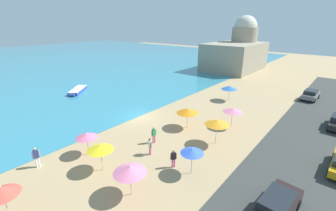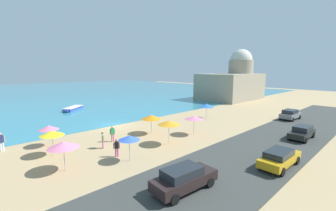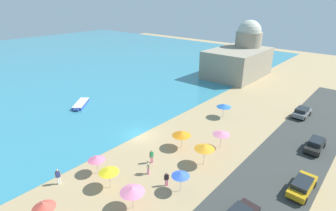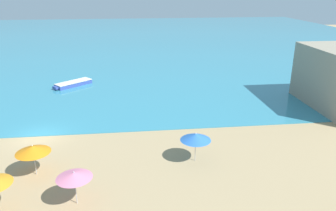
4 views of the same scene
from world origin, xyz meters
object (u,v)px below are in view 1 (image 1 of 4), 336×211
(beach_umbrella_7, at_px, (2,191))
(parked_car_2, at_px, (277,205))
(beach_umbrella_0, at_px, (130,170))
(beach_umbrella_5, at_px, (86,136))
(parked_car_3, at_px, (311,94))
(beach_umbrella_8, at_px, (100,148))
(bather_0, at_px, (150,145))
(beach_umbrella_6, at_px, (217,122))
(beach_umbrella_2, at_px, (188,111))
(beach_umbrella_3, at_px, (233,110))
(harbor_fortress, at_px, (238,51))
(bather_3, at_px, (154,134))
(bather_1, at_px, (36,156))
(bather_2, at_px, (174,158))
(beach_umbrella_4, at_px, (192,151))
(beach_umbrella_1, at_px, (229,88))
(skiff_offshore, at_px, (78,90))

(beach_umbrella_7, xyz_separation_m, parked_car_2, (10.46, -12.26, -1.27))
(beach_umbrella_0, relative_size, parked_car_2, 0.52)
(beach_umbrella_5, relative_size, parked_car_3, 0.53)
(beach_umbrella_8, distance_m, parked_car_3, 32.27)
(bather_0, relative_size, parked_car_2, 0.36)
(beach_umbrella_0, distance_m, beach_umbrella_6, 10.02)
(beach_umbrella_2, height_order, parked_car_2, beach_umbrella_2)
(beach_umbrella_3, relative_size, harbor_fortress, 0.14)
(beach_umbrella_2, relative_size, beach_umbrella_8, 1.03)
(harbor_fortress, bearing_deg, bather_3, -166.74)
(beach_umbrella_0, bearing_deg, harbor_fortress, 15.73)
(parked_car_2, bearing_deg, bather_1, 113.39)
(bather_2, height_order, bather_3, bather_3)
(beach_umbrella_5, relative_size, bather_0, 1.33)
(beach_umbrella_3, xyz_separation_m, parked_car_2, (-10.14, -7.57, -1.16))
(beach_umbrella_4, xyz_separation_m, beach_umbrella_8, (-4.21, 5.75, 0.04))
(beach_umbrella_4, xyz_separation_m, parked_car_2, (-0.23, -6.33, -1.15))
(beach_umbrella_4, bearing_deg, beach_umbrella_1, 17.07)
(beach_umbrella_3, height_order, beach_umbrella_4, beach_umbrella_3)
(beach_umbrella_6, bearing_deg, beach_umbrella_2, 74.37)
(beach_umbrella_8, xyz_separation_m, bather_0, (4.10, -1.37, -1.14))
(bather_3, bearing_deg, beach_umbrella_5, 149.29)
(beach_umbrella_4, relative_size, harbor_fortress, 0.14)
(bather_2, bearing_deg, beach_umbrella_8, 133.39)
(beach_umbrella_0, distance_m, beach_umbrella_5, 6.85)
(beach_umbrella_5, relative_size, bather_1, 1.20)
(beach_umbrella_0, height_order, skiff_offshore, beach_umbrella_0)
(beach_umbrella_1, relative_size, bather_2, 1.48)
(beach_umbrella_0, xyz_separation_m, parked_car_3, (31.14, -5.81, -1.21))
(beach_umbrella_4, xyz_separation_m, beach_umbrella_6, (5.36, 0.78, 0.25))
(beach_umbrella_4, distance_m, beach_umbrella_8, 7.13)
(beach_umbrella_8, height_order, bather_3, beach_umbrella_8)
(bather_2, bearing_deg, parked_car_3, -11.64)
(beach_umbrella_2, relative_size, skiff_offshore, 0.50)
(beach_umbrella_5, bearing_deg, bather_3, -30.71)
(beach_umbrella_3, bearing_deg, parked_car_2, -143.24)
(beach_umbrella_2, distance_m, skiff_offshore, 22.23)
(harbor_fortress, bearing_deg, beach_umbrella_8, -168.59)
(beach_umbrella_7, distance_m, bather_1, 5.50)
(beach_umbrella_8, bearing_deg, beach_umbrella_4, -53.77)
(skiff_offshore, bearing_deg, beach_umbrella_2, -88.20)
(bather_0, bearing_deg, beach_umbrella_6, -33.35)
(beach_umbrella_2, relative_size, beach_umbrella_4, 1.07)
(parked_car_3, bearing_deg, bather_2, 168.36)
(beach_umbrella_0, distance_m, beach_umbrella_8, 3.91)
(beach_umbrella_6, height_order, bather_2, beach_umbrella_6)
(beach_umbrella_0, relative_size, beach_umbrella_6, 0.93)
(beach_umbrella_4, relative_size, parked_car_3, 0.56)
(bather_3, distance_m, parked_car_2, 11.99)
(beach_umbrella_0, relative_size, beach_umbrella_3, 1.04)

